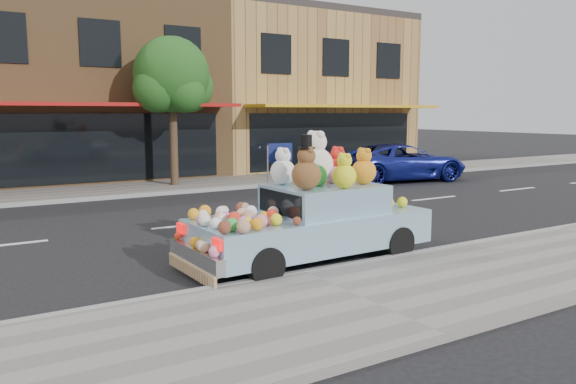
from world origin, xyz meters
TOP-DOWN VIEW (x-y plane):
  - ground at (0.00, 0.00)m, footprint 120.00×120.00m
  - near_sidewalk at (0.00, -6.50)m, footprint 60.00×3.00m
  - far_sidewalk at (0.00, 6.50)m, footprint 60.00×3.00m
  - near_kerb at (0.00, -5.00)m, footprint 60.00×0.12m
  - far_kerb at (0.00, 5.00)m, footprint 60.00×0.12m
  - storefront_mid at (0.00, 11.97)m, footprint 10.00×9.80m
  - storefront_right at (10.00, 11.97)m, footprint 10.00×9.80m
  - street_tree at (2.03, 6.55)m, footprint 3.00×2.70m
  - car_blue at (10.28, 3.98)m, footprint 5.48×3.16m
  - art_car at (0.72, -4.15)m, footprint 4.54×1.91m

SIDE VIEW (x-z plane):
  - ground at x=0.00m, z-range 0.00..0.00m
  - near_sidewalk at x=0.00m, z-range 0.00..0.12m
  - far_sidewalk at x=0.00m, z-range 0.00..0.12m
  - near_kerb at x=0.00m, z-range 0.00..0.13m
  - far_kerb at x=0.00m, z-range 0.00..0.13m
  - car_blue at x=10.28m, z-range 0.00..1.44m
  - art_car at x=0.72m, z-range -0.34..1.97m
  - storefront_mid at x=0.00m, z-range -0.01..7.29m
  - storefront_right at x=10.00m, z-range -0.01..7.29m
  - street_tree at x=2.03m, z-range 1.08..6.30m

